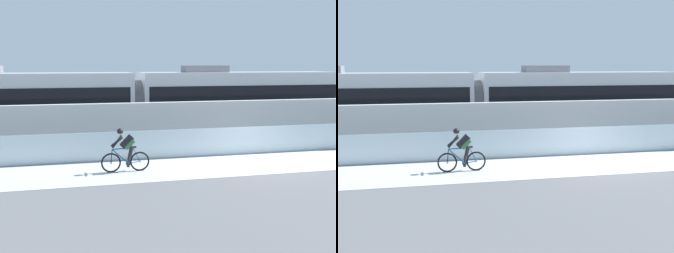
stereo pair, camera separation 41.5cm
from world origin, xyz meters
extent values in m
plane|color=slate|center=(0.00, 0.00, 0.00)|extent=(200.00, 200.00, 0.00)
cube|color=silver|center=(0.00, 0.00, 0.01)|extent=(32.00, 3.20, 0.01)
cube|color=silver|center=(0.00, 1.85, 0.59)|extent=(32.00, 0.05, 1.19)
cube|color=silver|center=(0.00, 3.65, 1.09)|extent=(32.00, 0.36, 2.17)
cube|color=#595654|center=(0.00, 6.13, 0.00)|extent=(32.00, 0.08, 0.01)
cube|color=#595654|center=(0.00, 7.57, 0.00)|extent=(32.00, 0.08, 0.01)
cube|color=silver|center=(-9.67, 6.85, 1.90)|extent=(11.00, 2.50, 3.10)
cube|color=black|center=(-9.67, 6.85, 2.25)|extent=(10.56, 2.54, 1.04)
cube|color=red|center=(-9.67, 6.85, 0.53)|extent=(10.78, 2.53, 0.28)
cube|color=#232326|center=(-6.15, 6.85, 0.36)|extent=(1.40, 1.88, 0.20)
cylinder|color=black|center=(-6.15, 6.13, 0.30)|extent=(0.60, 0.10, 0.60)
cylinder|color=black|center=(-6.15, 7.57, 0.30)|extent=(0.60, 0.10, 0.60)
cube|color=silver|center=(1.83, 6.85, 1.90)|extent=(11.00, 2.50, 3.10)
cube|color=black|center=(1.83, 6.85, 2.25)|extent=(10.56, 2.54, 1.04)
cube|color=red|center=(1.83, 6.85, 0.53)|extent=(10.78, 2.53, 0.28)
cube|color=slate|center=(-0.15, 6.85, 3.63)|extent=(2.40, 1.10, 0.36)
cube|color=#232326|center=(-1.69, 6.85, 0.36)|extent=(1.40, 1.88, 0.20)
cylinder|color=black|center=(-1.69, 6.13, 0.30)|extent=(0.60, 0.10, 0.60)
cylinder|color=black|center=(-1.69, 7.57, 0.30)|extent=(0.60, 0.10, 0.60)
cube|color=#232326|center=(5.35, 6.85, 0.36)|extent=(1.40, 1.88, 0.20)
cylinder|color=black|center=(5.35, 6.13, 0.30)|extent=(0.60, 0.10, 0.60)
cylinder|color=black|center=(5.35, 7.57, 0.30)|extent=(0.60, 0.10, 0.60)
cube|color=black|center=(7.28, 6.85, 1.90)|extent=(0.16, 2.54, 2.94)
cylinder|color=#59595B|center=(-3.92, 6.85, 1.90)|extent=(0.60, 2.30, 2.30)
torus|color=black|center=(-5.94, 0.00, 0.36)|extent=(0.72, 0.06, 0.72)
cylinder|color=#99999E|center=(-5.94, 0.00, 0.36)|extent=(0.07, 0.10, 0.07)
torus|color=black|center=(-4.89, 0.00, 0.36)|extent=(0.72, 0.06, 0.72)
cylinder|color=#99999E|center=(-4.89, 0.00, 0.36)|extent=(0.07, 0.10, 0.07)
cylinder|color=#144C8C|center=(-5.60, 0.00, 0.57)|extent=(0.60, 0.04, 0.58)
cylinder|color=#144C8C|center=(-5.23, 0.00, 0.59)|extent=(0.22, 0.04, 0.59)
cylinder|color=#144C8C|center=(-5.51, 0.00, 0.86)|extent=(0.76, 0.04, 0.07)
cylinder|color=#144C8C|center=(-5.10, 0.00, 0.33)|extent=(0.43, 0.03, 0.09)
cylinder|color=#144C8C|center=(-5.01, 0.00, 0.62)|extent=(0.27, 0.02, 0.53)
cylinder|color=black|center=(-5.92, 0.00, 0.60)|extent=(0.08, 0.03, 0.49)
cube|color=black|center=(-5.14, 0.00, 0.90)|extent=(0.24, 0.10, 0.05)
cylinder|color=black|center=(-5.89, 0.00, 0.95)|extent=(0.03, 0.58, 0.03)
cylinder|color=#262628|center=(-5.32, 0.00, 0.30)|extent=(0.18, 0.02, 0.18)
cube|color=black|center=(-5.36, 0.00, 1.11)|extent=(0.50, 0.28, 0.51)
cube|color=#336638|center=(-5.26, 0.00, 1.02)|extent=(0.38, 0.30, 0.38)
sphere|color=tan|center=(-5.60, 0.00, 1.46)|extent=(0.20, 0.20, 0.20)
sphere|color=black|center=(-5.60, 0.00, 1.49)|extent=(0.23, 0.23, 0.23)
cylinder|color=black|center=(-5.71, 0.00, 1.12)|extent=(0.44, 0.41, 0.41)
cylinder|color=black|center=(-5.71, 0.00, 1.12)|extent=(0.44, 0.41, 0.41)
cylinder|color=black|center=(-5.25, 0.00, 0.55)|extent=(0.29, 0.33, 0.80)
cylinder|color=black|center=(-5.25, 0.00, 0.69)|extent=(0.29, 0.33, 0.54)
camera|label=1|loc=(-7.34, -14.75, 3.89)|focal=44.61mm
camera|label=2|loc=(-6.93, -14.84, 3.89)|focal=44.61mm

